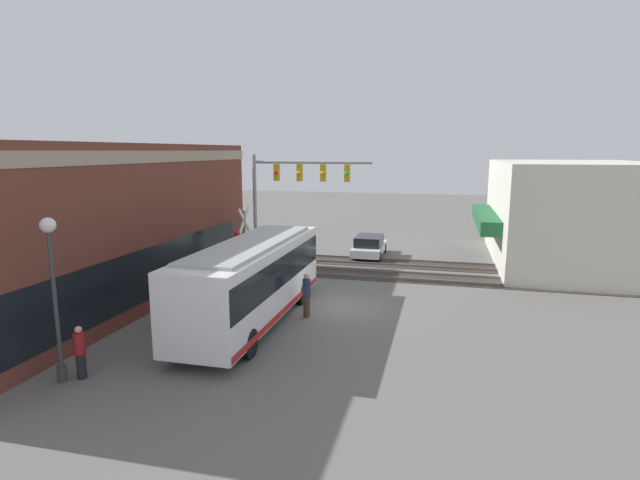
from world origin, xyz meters
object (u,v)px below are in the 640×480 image
parked_car_white (369,247)px  pedestrian_by_lamp (80,352)px  streetlamp (54,286)px  pedestrian_near_bus (307,295)px  city_bus (252,279)px  crossing_signal (245,235)px

parked_car_white → pedestrian_by_lamp: size_ratio=2.66×
streetlamp → pedestrian_by_lamp: bearing=-51.5°
parked_car_white → pedestrian_near_bus: pedestrian_near_bus is taller
streetlamp → parked_car_white: streetlamp is taller
pedestrian_near_bus → city_bus: bearing=122.3°
streetlamp → pedestrian_by_lamp: size_ratio=3.00×
crossing_signal → pedestrian_near_bus: bearing=-138.3°
crossing_signal → parked_car_white: size_ratio=0.87×
crossing_signal → pedestrian_by_lamp: 12.87m
streetlamp → pedestrian_near_bus: bearing=-36.4°
pedestrian_near_bus → crossing_signal: bearing=41.7°
parked_car_white → pedestrian_near_bus: size_ratio=2.37×
crossing_signal → streetlamp: 13.13m
crossing_signal → city_bus: bearing=-155.2°
city_bus → crossing_signal: bearing=24.8°
pedestrian_near_bus → pedestrian_by_lamp: 8.72m
city_bus → pedestrian_by_lamp: bearing=151.7°
pedestrian_near_bus → pedestrian_by_lamp: (-7.10, 5.06, -0.11)m
crossing_signal → pedestrian_by_lamp: (-12.78, -0.00, -1.46)m
crossing_signal → streetlamp: bearing=178.2°
crossing_signal → parked_car_white: crossing_signal is taller
parked_car_white → pedestrian_by_lamp: pedestrian_by_lamp is taller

